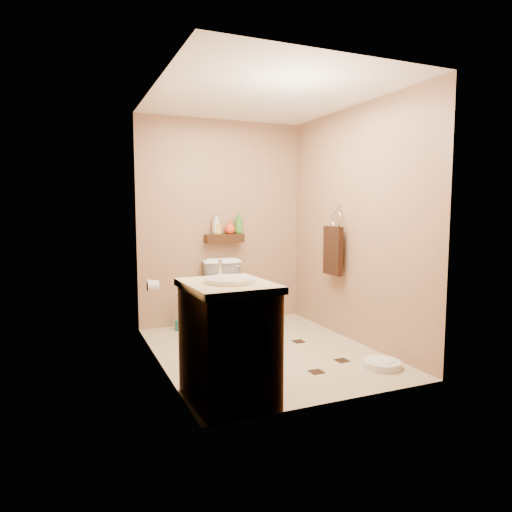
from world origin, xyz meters
name	(u,v)px	position (x,y,z in m)	size (l,w,h in m)	color
ground	(265,351)	(0.00, 0.00, 0.00)	(2.50, 2.50, 0.00)	#C8B392
wall_back	(222,223)	(0.00, 1.25, 1.20)	(2.00, 0.04, 2.40)	#A17E5C
wall_front	(339,234)	(0.00, -1.25, 1.20)	(2.00, 0.04, 2.40)	#A17E5C
wall_left	(158,229)	(-1.00, 0.00, 1.20)	(0.04, 2.50, 2.40)	#A17E5C
wall_right	(354,225)	(1.00, 0.00, 1.20)	(0.04, 2.50, 2.40)	#A17E5C
ceiling	(265,95)	(0.00, 0.00, 2.40)	(2.00, 2.50, 0.02)	white
wall_shelf	(224,238)	(0.00, 1.17, 1.02)	(0.46, 0.14, 0.10)	#3C1F10
floor_accents	(273,352)	(0.06, -0.06, 0.00)	(1.12, 1.30, 0.01)	black
toilet	(228,296)	(-0.08, 0.83, 0.39)	(0.44, 0.77, 0.79)	white
vanity	(228,340)	(-0.70, -0.92, 0.44)	(0.61, 0.73, 0.99)	brown
bathroom_scale	(382,364)	(0.74, -0.81, 0.03)	(0.42, 0.42, 0.07)	silver
toilet_brush	(180,316)	(-0.58, 1.07, 0.16)	(0.10, 0.10, 0.46)	#1A6A6B
towel_ring	(333,248)	(0.91, 0.25, 0.95)	(0.12, 0.30, 0.76)	silver
toilet_paper	(153,286)	(-0.94, 0.65, 0.60)	(0.12, 0.11, 0.12)	silver
bottle_a	(216,223)	(-0.10, 1.17, 1.20)	(0.10, 0.10, 0.25)	beige
bottle_b	(217,227)	(-0.09, 1.17, 1.16)	(0.08, 0.08, 0.18)	gold
bottle_c	(230,227)	(0.07, 1.17, 1.15)	(0.13, 0.13, 0.16)	#E5441B
bottle_d	(239,223)	(0.18, 1.17, 1.20)	(0.10, 0.10, 0.25)	#37862C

